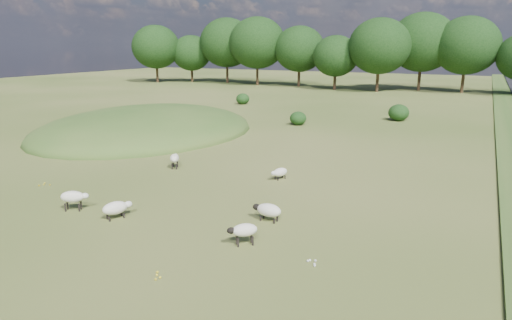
{
  "coord_description": "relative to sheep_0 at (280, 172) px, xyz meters",
  "views": [
    {
      "loc": [
        12.45,
        -16.96,
        6.95
      ],
      "look_at": [
        2.0,
        4.0,
        1.0
      ],
      "focal_mm": 32.0,
      "sensor_mm": 36.0,
      "label": 1
    }
  ],
  "objects": [
    {
      "name": "sheep_1",
      "position": [
        2.13,
        -8.05,
        0.17
      ],
      "size": [
        1.06,
        0.99,
        0.8
      ],
      "rotation": [
        0.0,
        0.0,
        3.86
      ],
      "color": "beige",
      "rests_on": "ground"
    },
    {
      "name": "sheep_4",
      "position": [
        -6.06,
        -8.23,
        0.22
      ],
      "size": [
        1.25,
        0.93,
        0.88
      ],
      "rotation": [
        0.0,
        0.0,
        0.48
      ],
      "color": "beige",
      "rests_on": "ground"
    },
    {
      "name": "sheep_3",
      "position": [
        -3.76,
        -8.13,
        0.07
      ],
      "size": [
        0.95,
        1.31,
        0.73
      ],
      "rotation": [
        0.0,
        0.0,
        1.13
      ],
      "color": "beige",
      "rests_on": "ground"
    },
    {
      "name": "sheep_5",
      "position": [
        -6.35,
        -0.6,
        0.19
      ],
      "size": [
        0.91,
        1.18,
        0.83
      ],
      "rotation": [
        0.0,
        0.0,
        2.09
      ],
      "color": "beige",
      "rests_on": "ground"
    },
    {
      "name": "sheep_2",
      "position": [
        1.93,
        -5.59,
        0.07
      ],
      "size": [
        1.28,
        0.61,
        0.74
      ],
      "rotation": [
        0.0,
        0.0,
        3.09
      ],
      "color": "beige",
      "rests_on": "ground"
    },
    {
      "name": "sheep_0",
      "position": [
        0.0,
        0.0,
        0.0
      ],
      "size": [
        0.78,
        1.11,
        0.62
      ],
      "rotation": [
        0.0,
        0.0,
        4.3
      ],
      "color": "beige",
      "rests_on": "ground"
    },
    {
      "name": "mound",
      "position": [
        -15.23,
        7.65,
        -0.39
      ],
      "size": [
        16.0,
        20.0,
        4.0
      ],
      "primitive_type": "ellipsoid",
      "color": "#33561E",
      "rests_on": "ground"
    },
    {
      "name": "treeline",
      "position": [
        -4.29,
        51.09,
        6.17
      ],
      "size": [
        96.28,
        14.66,
        11.7
      ],
      "color": "black",
      "rests_on": "ground"
    },
    {
      "name": "ground",
      "position": [
        -3.23,
        15.65,
        -0.39
      ],
      "size": [
        160.0,
        160.0,
        0.0
      ],
      "primitive_type": "plane",
      "color": "#375219",
      "rests_on": "ground"
    },
    {
      "name": "shrubs",
      "position": [
        -4.78,
        22.25,
        0.31
      ],
      "size": [
        20.52,
        12.13,
        1.55
      ],
      "color": "black",
      "rests_on": "ground"
    }
  ]
}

